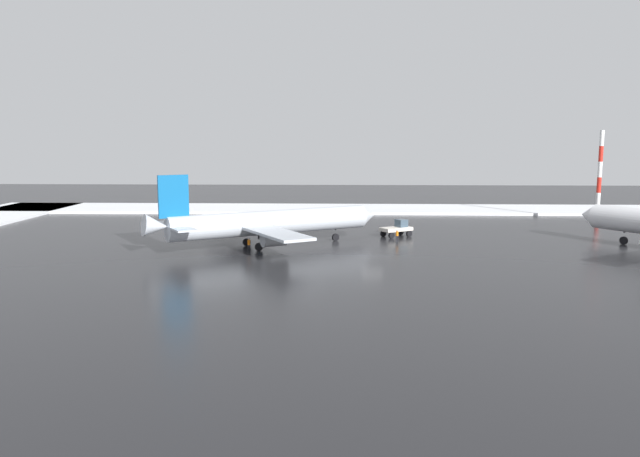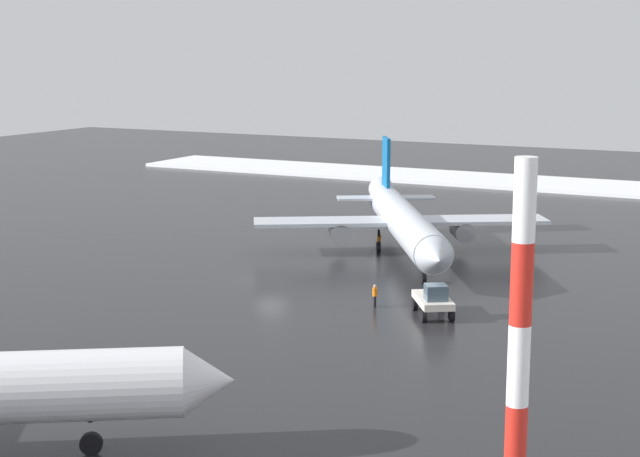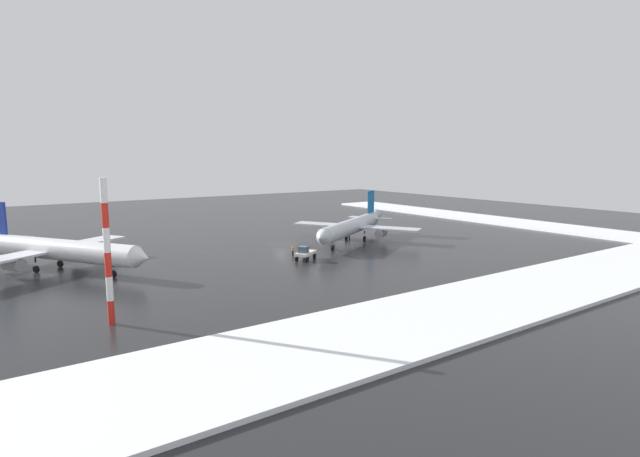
% 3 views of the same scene
% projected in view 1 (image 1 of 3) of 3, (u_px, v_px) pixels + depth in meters
% --- Properties ---
extents(ground_plane, '(240.00, 240.00, 0.00)m').
position_uv_depth(ground_plane, '(373.00, 256.00, 75.93)').
color(ground_plane, '#232326').
extents(snow_bank_far, '(152.00, 16.00, 0.47)m').
position_uv_depth(snow_bank_far, '(361.00, 209.00, 125.35)').
color(snow_bank_far, white).
rests_on(snow_bank_far, ground_plane).
extents(airplane_parked_starboard, '(29.91, 25.61, 9.89)m').
position_uv_depth(airplane_parked_starboard, '(266.00, 223.00, 82.02)').
color(airplane_parked_starboard, silver).
rests_on(airplane_parked_starboard, ground_plane).
extents(pushback_tug, '(5.06, 4.34, 2.50)m').
position_uv_depth(pushback_tug, '(398.00, 228.00, 91.28)').
color(pushback_tug, silver).
rests_on(pushback_tug, ground_plane).
extents(ground_crew_by_nose_gear, '(0.36, 0.36, 1.71)m').
position_uv_depth(ground_crew_by_nose_gear, '(249.00, 244.00, 79.19)').
color(ground_crew_by_nose_gear, black).
rests_on(ground_crew_by_nose_gear, ground_plane).
extents(ground_crew_mid_apron, '(0.36, 0.36, 1.71)m').
position_uv_depth(ground_crew_mid_apron, '(397.00, 235.00, 86.60)').
color(ground_crew_mid_apron, black).
rests_on(ground_crew_mid_apron, ground_plane).
extents(antenna_mast, '(0.70, 0.70, 15.65)m').
position_uv_depth(antenna_mast, '(599.00, 177.00, 104.70)').
color(antenna_mast, red).
rests_on(antenna_mast, ground_plane).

